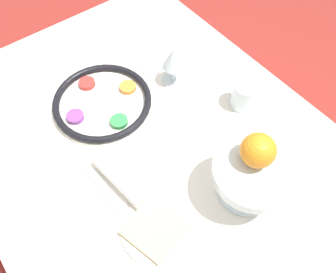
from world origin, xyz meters
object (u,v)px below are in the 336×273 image
Objects in this scene: orange_fruit at (258,150)px; seder_plate at (103,102)px; fruit_stand at (252,174)px; bread_plate at (154,229)px; napkin_roll at (122,178)px; wine_glass at (173,59)px; cup_near at (244,95)px.

seder_plate is at bearing -160.62° from orange_fruit.
fruit_stand reaches higher than seder_plate.
orange_fruit is 0.49× the size of bread_plate.
fruit_stand is 1.18× the size of bread_plate.
orange_fruit is 0.33m from napkin_roll.
orange_fruit reaches higher than seder_plate.
orange_fruit is 0.29m from bread_plate.
fruit_stand reaches higher than napkin_roll.
orange_fruit is (0.38, -0.07, 0.07)m from wine_glass.
bread_plate is (-0.04, -0.25, -0.15)m from orange_fruit.
seder_plate is at bearing -162.99° from fruit_stand.
orange_fruit is at bearing 80.98° from bread_plate.
bread_plate is 0.45m from cup_near.
cup_near is (-0.14, 0.42, 0.03)m from bread_plate.
fruit_stand is 0.25m from bread_plate.
seder_plate is 3.67× the size of orange_fruit.
napkin_roll is at bearing -90.07° from cup_near.
seder_plate is 0.26m from napkin_roll.
wine_glass reaches higher than fruit_stand.
fruit_stand is 2.40× the size of orange_fruit.
cup_near reaches higher than bread_plate.
seder_plate is at bearing 159.36° from napkin_roll.
bread_plate is (-0.06, -0.23, -0.08)m from fruit_stand.
orange_fruit is (-0.02, 0.01, 0.07)m from fruit_stand.
seder_plate is 1.64× the size of napkin_roll.
bread_plate is at bearing -103.60° from fruit_stand.
seder_plate is 0.47m from fruit_stand.
cup_near is at bearing 108.87° from bread_plate.
napkin_roll is (0.19, -0.31, -0.06)m from wine_glass.
orange_fruit is at bearing 19.38° from seder_plate.
fruit_stand is at bearing -12.24° from wine_glass.
fruit_stand is at bearing 48.22° from napkin_roll.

